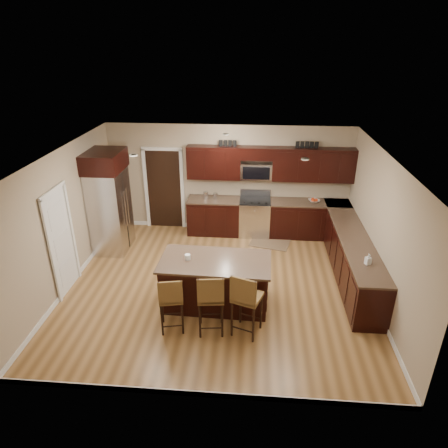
# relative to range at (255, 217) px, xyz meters

# --- Properties ---
(floor) EXTENTS (6.00, 6.00, 0.00)m
(floor) POSITION_rel_range_xyz_m (-0.68, -2.45, -0.47)
(floor) COLOR olive
(floor) RESTS_ON ground
(ceiling) EXTENTS (6.00, 6.00, 0.00)m
(ceiling) POSITION_rel_range_xyz_m (-0.68, -2.45, 2.23)
(ceiling) COLOR silver
(ceiling) RESTS_ON wall_back
(wall_back) EXTENTS (6.00, 0.00, 6.00)m
(wall_back) POSITION_rel_range_xyz_m (-0.68, 0.30, 0.88)
(wall_back) COLOR tan
(wall_back) RESTS_ON floor
(wall_left) EXTENTS (0.00, 5.50, 5.50)m
(wall_left) POSITION_rel_range_xyz_m (-3.68, -2.45, 0.88)
(wall_left) COLOR tan
(wall_left) RESTS_ON floor
(wall_right) EXTENTS (0.00, 5.50, 5.50)m
(wall_right) POSITION_rel_range_xyz_m (2.32, -2.45, 0.88)
(wall_right) COLOR tan
(wall_right) RESTS_ON floor
(base_cabinets) EXTENTS (4.02, 3.96, 0.92)m
(base_cabinets) POSITION_rel_range_xyz_m (1.22, -1.01, -0.01)
(base_cabinets) COLOR black
(base_cabinets) RESTS_ON floor
(upper_cabinets) EXTENTS (4.00, 0.33, 0.80)m
(upper_cabinets) POSITION_rel_range_xyz_m (0.36, 0.13, 1.37)
(upper_cabinets) COLOR black
(upper_cabinets) RESTS_ON wall_back
(range) EXTENTS (0.76, 0.64, 1.11)m
(range) POSITION_rel_range_xyz_m (0.00, 0.00, 0.00)
(range) COLOR silver
(range) RESTS_ON floor
(microwave) EXTENTS (0.76, 0.31, 0.40)m
(microwave) POSITION_rel_range_xyz_m (0.00, 0.15, 1.15)
(microwave) COLOR silver
(microwave) RESTS_ON upper_cabinets
(doorway) EXTENTS (0.85, 0.03, 2.06)m
(doorway) POSITION_rel_range_xyz_m (-2.33, 0.28, 0.56)
(doorway) COLOR black
(doorway) RESTS_ON floor
(pantry_door) EXTENTS (0.03, 0.80, 2.04)m
(pantry_door) POSITION_rel_range_xyz_m (-3.66, -2.75, 0.55)
(pantry_door) COLOR white
(pantry_door) RESTS_ON floor
(letter_decor) EXTENTS (2.20, 0.03, 0.15)m
(letter_decor) POSITION_rel_range_xyz_m (0.22, 0.13, 1.82)
(letter_decor) COLOR black
(letter_decor) RESTS_ON upper_cabinets
(island) EXTENTS (2.04, 1.12, 0.92)m
(island) POSITION_rel_range_xyz_m (-0.69, -3.00, -0.04)
(island) COLOR black
(island) RESTS_ON floor
(stool_left) EXTENTS (0.47, 0.47, 1.06)m
(stool_left) POSITION_rel_range_xyz_m (-1.34, -3.84, 0.19)
(stool_left) COLOR brown
(stool_left) RESTS_ON floor
(stool_mid) EXTENTS (0.48, 0.48, 1.15)m
(stool_mid) POSITION_rel_range_xyz_m (-0.68, -3.84, 0.25)
(stool_mid) COLOR brown
(stool_mid) RESTS_ON floor
(stool_right) EXTENTS (0.57, 0.57, 1.18)m
(stool_right) POSITION_rel_range_xyz_m (-0.11, -3.84, 0.27)
(stool_right) COLOR brown
(stool_right) RESTS_ON floor
(refrigerator) EXTENTS (0.79, 1.02, 2.35)m
(refrigerator) POSITION_rel_range_xyz_m (-3.30, -1.03, 0.73)
(refrigerator) COLOR silver
(refrigerator) RESTS_ON floor
(floor_mat) EXTENTS (1.05, 0.83, 0.01)m
(floor_mat) POSITION_rel_range_xyz_m (0.39, -0.50, -0.47)
(floor_mat) COLOR brown
(floor_mat) RESTS_ON floor
(fruit_bowl) EXTENTS (0.33, 0.33, 0.06)m
(fruit_bowl) POSITION_rel_range_xyz_m (1.43, -0.00, 0.48)
(fruit_bowl) COLOR silver
(fruit_bowl) RESTS_ON base_cabinets
(soap_bottle) EXTENTS (0.12, 0.12, 0.20)m
(soap_bottle) POSITION_rel_range_xyz_m (2.02, -2.90, 0.55)
(soap_bottle) COLOR #B2B2B2
(soap_bottle) RESTS_ON base_cabinets
(canister_tall) EXTENTS (0.12, 0.12, 0.18)m
(canister_tall) POSITION_rel_range_xyz_m (-1.23, -0.00, 0.54)
(canister_tall) COLOR silver
(canister_tall) RESTS_ON base_cabinets
(canister_short) EXTENTS (0.11, 0.11, 0.16)m
(canister_short) POSITION_rel_range_xyz_m (-0.99, -0.00, 0.53)
(canister_short) COLOR silver
(canister_short) RESTS_ON base_cabinets
(island_jar) EXTENTS (0.10, 0.10, 0.10)m
(island_jar) POSITION_rel_range_xyz_m (-1.19, -3.00, 0.50)
(island_jar) COLOR white
(island_jar) RESTS_ON island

